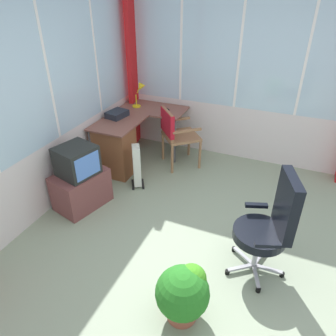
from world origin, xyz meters
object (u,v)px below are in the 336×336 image
Objects in this scene: desk at (118,146)px; desk_lamp at (141,90)px; tv_remote at (165,109)px; tv_on_stand at (80,180)px; wooden_armchair at (174,130)px; potted_plant at (184,292)px; space_heater at (137,165)px; paper_tray at (117,114)px; office_chair at (271,223)px.

desk_lamp reaches higher than desk.
tv_on_stand reaches higher than tv_remote.
tv_on_stand is (-1.38, 0.69, -0.22)m from wooden_armchair.
tv_on_stand is at bearing -179.76° from desk.
potted_plant is at bearing -124.33° from tv_remote.
space_heater is at bearing 38.14° from potted_plant.
space_heater is at bearing -32.23° from tv_on_stand.
paper_tray is 1.26m from tv_on_stand.
desk_lamp is at bearing -11.36° from paper_tray.
space_heater is (-0.70, 0.26, -0.27)m from wooden_armchair.
wooden_armchair is at bearing -56.68° from desk.
desk_lamp is 0.48m from tv_remote.
tv_on_stand reaches higher than desk.
desk is 2.64× the size of potted_plant.
desk is 2.56m from office_chair.
office_chair is at bearing -116.05° from desk.
tv_remote is (-0.01, -0.42, -0.24)m from desk_lamp.
desk is 0.97m from tv_remote.
space_heater is at bearing -157.32° from desk_lamp.
tv_remote is at bearing 44.31° from office_chair.
tv_remote reaches higher than potted_plant.
desk is 0.51m from space_heater.
paper_tray is at bearing 40.80° from potted_plant.
paper_tray is 0.87m from wooden_armchair.
wooden_armchair is 0.82× the size of office_chair.
office_chair is at bearing -134.62° from wooden_armchair.
wooden_armchair reaches higher than desk.
desk is at bearing 42.27° from potted_plant.
potted_plant is (-2.16, -1.87, -0.49)m from paper_tray.
tv_remote is 0.17× the size of wooden_armchair.
office_chair is at bearing -115.11° from space_heater.
tv_remote is 0.25× the size of space_heater.
tv_remote is at bearing -43.61° from paper_tray.
potted_plant is at bearing -119.55° from tv_on_stand.
paper_tray is at bearing 27.31° from desk.
space_heater is at bearing -131.69° from paper_tray.
office_chair reaches higher than space_heater.
desk_lamp reaches higher than potted_plant.
office_chair is (-1.37, -2.42, -0.18)m from paper_tray.
potted_plant is at bearing -137.73° from desk.
wooden_armchair is (-0.37, -0.71, -0.40)m from desk_lamp.
desk is 4.67× the size of paper_tray.
tv_remote is at bearing 26.08° from potted_plant.
desk is 2.29× the size of space_heater.
space_heater is 2.11m from potted_plant.
desk_lamp is at bearing 22.68° from space_heater.
desk is 1.01m from desk_lamp.
paper_tray is at bearing 6.48° from tv_on_stand.
tv_on_stand is (-1.75, -0.02, -0.62)m from desk_lamp.
paper_tray is (-0.57, 0.11, -0.20)m from desk_lamp.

